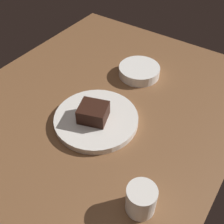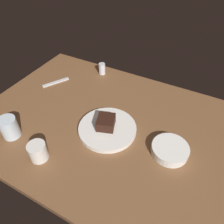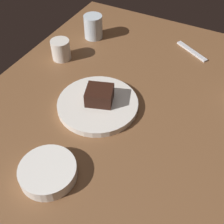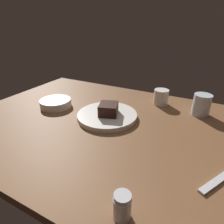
{
  "view_description": "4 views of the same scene",
  "coord_description": "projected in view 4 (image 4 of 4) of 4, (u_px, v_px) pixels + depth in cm",
  "views": [
    {
      "loc": [
        42.48,
        39.81,
        63.12
      ],
      "look_at": [
        -5.73,
        6.81,
        5.56
      ],
      "focal_mm": 43.96,
      "sensor_mm": 36.0,
      "label": 1
    },
    {
      "loc": [
        -32.9,
        57.72,
        72.4
      ],
      "look_at": [
        -0.8,
        -2.48,
        8.3
      ],
      "focal_mm": 34.08,
      "sensor_mm": 36.0,
      "label": 2
    },
    {
      "loc": [
        -56.43,
        -29.71,
        67.2
      ],
      "look_at": [
        -3.93,
        -2.36,
        5.41
      ],
      "focal_mm": 46.25,
      "sensor_mm": 36.0,
      "label": 3
    },
    {
      "loc": [
        33.19,
        -58.72,
        40.85
      ],
      "look_at": [
        0.15,
        4.39,
        5.83
      ],
      "focal_mm": 30.53,
      "sensor_mm": 36.0,
      "label": 4
    }
  ],
  "objects": [
    {
      "name": "dessert_spoon",
      "position": [
        219.0,
        180.0,
        0.49
      ],
      "size": [
        9.1,
        13.87,
        0.7
      ],
      "primitive_type": "cube",
      "rotation": [
        0.0,
        0.0,
        1.04
      ],
      "color": "silver",
      "rests_on": "dining_table"
    },
    {
      "name": "salt_shaker",
      "position": [
        122.0,
        206.0,
        0.39
      ],
      "size": [
        3.87,
        3.87,
        6.45
      ],
      "color": "silver",
      "rests_on": "dining_table"
    },
    {
      "name": "chocolate_cake_slice",
      "position": [
        108.0,
        109.0,
        0.78
      ],
      "size": [
        9.53,
        10.0,
        4.65
      ],
      "primitive_type": "cube",
      "rotation": [
        0.0,
        0.0,
        3.47
      ],
      "color": "black",
      "rests_on": "dessert_plate"
    },
    {
      "name": "dining_table",
      "position": [
        107.0,
        126.0,
        0.78
      ],
      "size": [
        120.0,
        84.0,
        3.0
      ],
      "primitive_type": "cube",
      "color": "brown",
      "rests_on": "ground"
    },
    {
      "name": "water_glass",
      "position": [
        201.0,
        105.0,
        0.82
      ],
      "size": [
        7.39,
        7.39,
        9.27
      ],
      "primitive_type": "cylinder",
      "color": "silver",
      "rests_on": "dining_table"
    },
    {
      "name": "dessert_plate",
      "position": [
        107.0,
        116.0,
        0.81
      ],
      "size": [
        25.16,
        25.16,
        2.0
      ],
      "primitive_type": "cylinder",
      "color": "white",
      "rests_on": "dining_table"
    },
    {
      "name": "side_bowl",
      "position": [
        56.0,
        103.0,
        0.91
      ],
      "size": [
        14.58,
        14.58,
        3.49
      ],
      "primitive_type": "cylinder",
      "color": "white",
      "rests_on": "dining_table"
    },
    {
      "name": "coffee_cup",
      "position": [
        161.0,
        97.0,
        0.92
      ],
      "size": [
        6.91,
        6.91,
        7.41
      ],
      "primitive_type": "cylinder",
      "color": "silver",
      "rests_on": "dining_table"
    }
  ]
}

